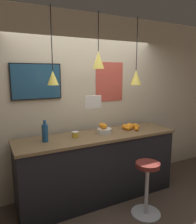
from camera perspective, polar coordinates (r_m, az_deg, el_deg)
ground_plane at (r=3.34m, az=5.26°, el=-25.84°), size 14.00×14.00×0.00m
back_wall at (r=3.66m, az=-3.26°, el=2.17°), size 8.00×0.06×2.90m
service_counter at (r=3.52m, az=0.00°, el=-13.96°), size 2.49×0.69×1.03m
bar_stool at (r=3.22m, az=12.68°, el=-17.47°), size 0.41×0.41×0.76m
fruit_bowl at (r=3.41m, az=1.52°, el=-4.45°), size 0.23×0.23×0.16m
orange_pile at (r=3.70m, az=8.32°, el=-3.80°), size 0.28×0.30×0.09m
juice_bottle at (r=3.06m, az=-13.68°, el=-5.26°), size 0.08×0.08×0.30m
spread_jar at (r=3.21m, az=-6.01°, el=-5.87°), size 0.10×0.10×0.09m
pendant_lamp_left at (r=2.95m, az=-11.71°, el=8.97°), size 0.15×0.15×1.00m
pendant_lamp_middle at (r=3.21m, az=0.11°, el=13.48°), size 0.17×0.17×0.78m
pendant_lamp_right at (r=3.57m, az=9.88°, el=8.98°), size 0.17×0.17×1.03m
mounted_tv at (r=3.33m, az=-15.80°, el=7.66°), size 0.73×0.04×0.52m
hanging_menu_board at (r=2.91m, az=-1.26°, el=2.66°), size 0.24×0.01×0.17m
wall_poster at (r=3.80m, az=3.03°, el=7.85°), size 0.53×0.01×0.66m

